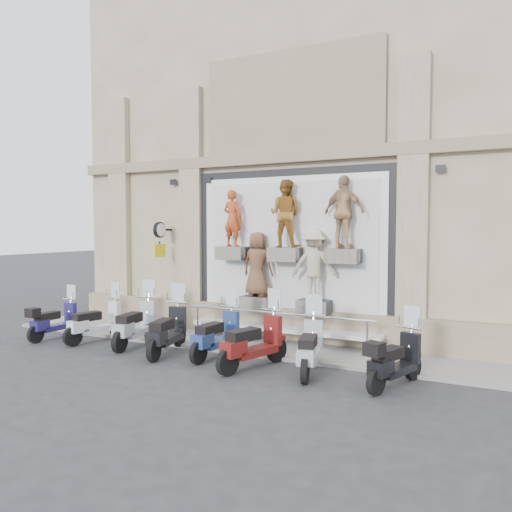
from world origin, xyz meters
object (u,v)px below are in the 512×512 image
object	(u,v)px
guard_rail	(275,330)
scooter_g	(310,336)
scooter_a	(55,313)
scooter_e	(217,324)
scooter_h	(396,348)
scooter_b	(96,313)
scooter_c	(136,314)
scooter_d	(167,320)
clock_sign_bracket	(160,235)
scooter_f	(253,330)

from	to	relation	value
guard_rail	scooter_g	world-z (taller)	scooter_g
scooter_a	scooter_e	world-z (taller)	scooter_e
scooter_h	scooter_b	bearing A→B (deg)	-163.11
scooter_b	scooter_h	size ratio (longest dim) A/B	1.04
scooter_c	scooter_d	xyz separation A→B (m)	(1.21, -0.29, -0.01)
clock_sign_bracket	scooter_f	distance (m)	5.17
scooter_d	scooter_a	bearing A→B (deg)	167.78
scooter_a	scooter_h	size ratio (longest dim) A/B	0.95
scooter_d	scooter_f	distance (m)	2.39
scooter_b	scooter_g	world-z (taller)	scooter_g
clock_sign_bracket	scooter_c	bearing A→B (deg)	-71.20
scooter_f	scooter_h	distance (m)	2.97
guard_rail	scooter_h	bearing A→B (deg)	-27.31
scooter_b	scooter_h	distance (m)	7.82
scooter_b	scooter_e	world-z (taller)	scooter_e
scooter_b	scooter_g	xyz separation A→B (m)	(6.06, -0.17, 0.01)
scooter_d	scooter_c	bearing A→B (deg)	153.92
guard_rail	scooter_c	world-z (taller)	scooter_c
guard_rail	scooter_c	xyz separation A→B (m)	(-3.29, -1.33, 0.36)
clock_sign_bracket	scooter_h	bearing A→B (deg)	-16.74
guard_rail	scooter_b	size ratio (longest dim) A/B	2.68
clock_sign_bracket	scooter_a	world-z (taller)	clock_sign_bracket
guard_rail	clock_sign_bracket	distance (m)	4.57
scooter_a	scooter_b	size ratio (longest dim) A/B	0.92
clock_sign_bracket	scooter_h	distance (m)	7.77
scooter_c	scooter_f	distance (m)	3.62
scooter_f	scooter_g	xyz separation A→B (m)	(1.21, 0.19, -0.05)
guard_rail	scooter_a	distance (m)	6.06
guard_rail	scooter_d	bearing A→B (deg)	-141.94
scooter_a	scooter_f	size ratio (longest dim) A/B	0.85
scooter_e	scooter_f	size ratio (longest dim) A/B	0.94
guard_rail	scooter_e	world-z (taller)	scooter_e
scooter_b	scooter_g	size ratio (longest dim) A/B	0.98
clock_sign_bracket	scooter_g	size ratio (longest dim) A/B	0.53
clock_sign_bracket	scooter_h	xyz separation A→B (m)	(7.17, -2.16, -2.06)
scooter_a	scooter_c	bearing A→B (deg)	7.54
scooter_d	scooter_f	xyz separation A→B (m)	(2.39, -0.16, 0.02)
clock_sign_bracket	scooter_c	distance (m)	2.75
scooter_d	scooter_f	world-z (taller)	scooter_f
guard_rail	clock_sign_bracket	size ratio (longest dim) A/B	4.96
clock_sign_bracket	scooter_e	distance (m)	4.08
scooter_b	scooter_d	size ratio (longest dim) A/B	0.95
scooter_h	guard_rail	bearing A→B (deg)	171.46
clock_sign_bracket	scooter_d	size ratio (longest dim) A/B	0.51
guard_rail	scooter_d	size ratio (longest dim) A/B	2.54
scooter_b	scooter_g	distance (m)	6.06
guard_rail	scooter_e	distance (m)	1.64
scooter_g	scooter_d	bearing A→B (deg)	167.09
guard_rail	scooter_e	bearing A→B (deg)	-122.47
clock_sign_bracket	scooter_g	distance (m)	6.14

